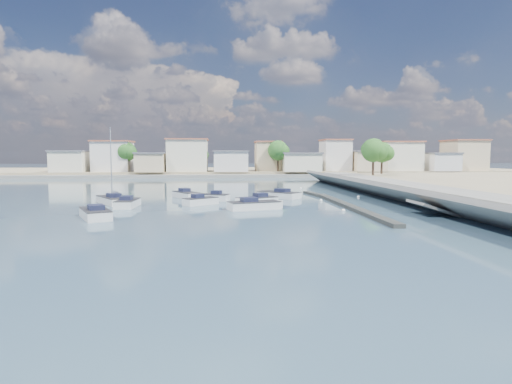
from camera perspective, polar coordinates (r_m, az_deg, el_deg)
ground at (r=74.92m, az=0.36°, el=0.66°), size 400.00×400.00×0.00m
seawall_walkway at (r=53.91m, az=23.12°, el=-0.48°), size 5.00×90.00×1.80m
breakwater at (r=49.33m, az=11.28°, el=-1.50°), size 2.00×31.02×0.35m
far_shore_land at (r=126.68m, az=-1.76°, el=2.75°), size 160.00×40.00×1.40m
far_shore_quay at (r=105.75m, az=-1.16°, el=2.14°), size 160.00×2.50×0.80m
far_town at (r=112.68m, az=4.11°, el=4.61°), size 113.01×12.80×8.35m
shore_trees at (r=103.62m, az=3.57°, el=5.29°), size 74.56×38.32×7.92m
motorboat_a at (r=41.13m, az=-20.70°, el=-2.72°), size 4.09×5.80×1.48m
motorboat_b at (r=48.88m, az=-7.17°, el=-1.26°), size 4.14×3.72×1.48m
motorboat_c at (r=56.41m, az=2.81°, el=-0.39°), size 5.64×5.64×1.48m
motorboat_d at (r=48.92m, az=-0.13°, el=-1.22°), size 5.12×3.90×1.48m
motorboat_e at (r=48.66m, az=-16.65°, el=-1.46°), size 2.09×5.29×1.48m
motorboat_f at (r=53.17m, az=-5.88°, el=-0.74°), size 4.26×2.89×1.48m
motorboat_g at (r=56.44m, az=-9.18°, el=-0.45°), size 4.03×5.18×1.48m
motorboat_h at (r=44.55m, az=0.07°, el=-1.83°), size 6.05×3.60×1.48m
sailboat at (r=52.45m, az=-18.72°, el=-1.02°), size 4.87×6.20×9.00m
mooring_buoys at (r=54.58m, az=8.85°, el=-0.97°), size 11.88×34.43×0.39m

